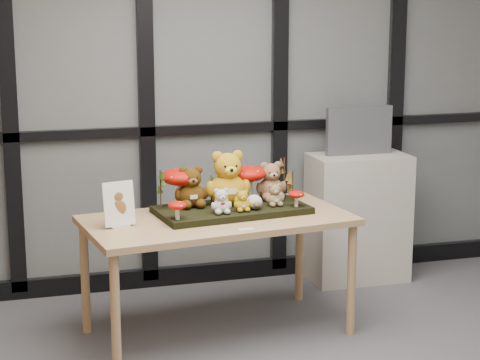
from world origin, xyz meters
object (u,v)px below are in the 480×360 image
object	(u,v)px
display_table	(218,229)
mushroom_front_left	(177,209)
plush_cream_hedgehog	(254,201)
bear_white_bow	(221,199)
bear_beige_small	(275,194)
monitor	(359,130)
bear_brown_medium	(191,184)
sign_holder	(119,207)
bear_small_yellow	(242,199)
cabinet	(358,217)
bear_pooh_yellow	(227,175)
bear_tan_back	(271,178)
mushroom_back_right	(249,181)
mushroom_front_right	(296,198)
mushroom_back_left	(180,185)
diorama_tray	(232,210)

from	to	relation	value
display_table	mushroom_front_left	world-z (taller)	mushroom_front_left
mushroom_front_left	plush_cream_hedgehog	bearing A→B (deg)	12.89
mushroom_front_left	display_table	bearing A→B (deg)	25.67
bear_white_bow	bear_beige_small	world-z (taller)	bear_white_bow
plush_cream_hedgehog	monitor	size ratio (longest dim) A/B	0.20
bear_brown_medium	sign_holder	size ratio (longest dim) A/B	1.04
bear_small_yellow	sign_holder	bearing A→B (deg)	173.74
bear_brown_medium	cabinet	distance (m)	1.46
bear_pooh_yellow	mushroom_front_left	size ratio (longest dim) A/B	3.11
display_table	bear_pooh_yellow	world-z (taller)	bear_pooh_yellow
bear_tan_back	cabinet	world-z (taller)	bear_tan_back
mushroom_back_right	bear_brown_medium	bearing A→B (deg)	-170.79
bear_pooh_yellow	bear_brown_medium	size ratio (longest dim) A/B	1.34
display_table	bear_tan_back	bearing A→B (deg)	19.75
mushroom_front_right	monitor	world-z (taller)	monitor
mushroom_back_left	monitor	distance (m)	1.45
mushroom_front_left	monitor	world-z (taller)	monitor
mushroom_front_right	mushroom_back_left	bearing A→B (deg)	160.97
cabinet	bear_pooh_yellow	bearing A→B (deg)	-152.26
bear_tan_back	bear_small_yellow	world-z (taller)	bear_tan_back
display_table	bear_tan_back	size ratio (longest dim) A/B	6.34
bear_brown_medium	display_table	bearing A→B (deg)	-57.83
bear_brown_medium	bear_beige_small	bearing A→B (deg)	-21.42
mushroom_front_left	monitor	bearing A→B (deg)	30.58
bear_small_yellow	bear_beige_small	world-z (taller)	bear_beige_small
bear_tan_back	mushroom_front_left	world-z (taller)	bear_tan_back
diorama_tray	cabinet	world-z (taller)	cabinet
mushroom_front_left	sign_holder	distance (m)	0.31
display_table	mushroom_front_left	size ratio (longest dim) A/B	14.05
bear_pooh_yellow	mushroom_front_right	bearing A→B (deg)	-32.01
mushroom_front_right	mushroom_front_left	bearing A→B (deg)	-172.55
mushroom_front_right	cabinet	bearing A→B (deg)	45.82
bear_pooh_yellow	sign_holder	distance (m)	0.69
plush_cream_hedgehog	sign_holder	xyz separation A→B (m)	(-0.77, -0.04, 0.03)
mushroom_front_left	cabinet	distance (m)	1.67
mushroom_back_right	monitor	size ratio (longest dim) A/B	0.50
display_table	mushroom_back_left	bearing A→B (deg)	124.73
bear_small_yellow	mushroom_back_left	size ratio (longest dim) A/B	0.56
diorama_tray	mushroom_back_right	bearing A→B (deg)	35.45
bear_tan_back	bear_beige_small	distance (m)	0.18
bear_tan_back	mushroom_back_left	xyz separation A→B (m)	(-0.55, -0.01, -0.00)
display_table	mushroom_back_right	world-z (taller)	mushroom_back_right
display_table	sign_holder	world-z (taller)	sign_holder
sign_holder	mushroom_front_right	bearing A→B (deg)	-11.84
bear_small_yellow	mushroom_front_left	distance (m)	0.40
bear_brown_medium	sign_holder	bearing A→B (deg)	-163.34
bear_white_bow	mushroom_back_right	xyz separation A→B (m)	(0.24, 0.26, 0.04)
mushroom_back_right	bear_white_bow	bearing A→B (deg)	-132.70
bear_white_bow	sign_holder	distance (m)	0.56
bear_pooh_yellow	bear_white_bow	xyz separation A→B (m)	(-0.09, -0.19, -0.09)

